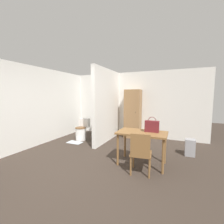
% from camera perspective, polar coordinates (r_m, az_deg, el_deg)
% --- Properties ---
extents(ground_plane, '(16.00, 16.00, 0.00)m').
position_cam_1_polar(ground_plane, '(3.33, -12.48, -22.48)').
color(ground_plane, '#382D26').
extents(wall_back, '(5.62, 0.12, 2.50)m').
position_cam_1_polar(wall_back, '(6.04, 6.72, 2.92)').
color(wall_back, white).
rests_on(wall_back, ground_plane).
extents(wall_left, '(0.12, 4.37, 2.50)m').
position_cam_1_polar(wall_left, '(5.77, -22.04, 2.36)').
color(wall_left, white).
rests_on(wall_left, ground_plane).
extents(partition_wall, '(0.12, 1.95, 2.50)m').
position_cam_1_polar(partition_wall, '(5.26, -1.79, 2.48)').
color(partition_wall, white).
rests_on(partition_wall, ground_plane).
extents(dining_table, '(1.11, 0.64, 0.77)m').
position_cam_1_polar(dining_table, '(3.54, 11.32, -9.01)').
color(dining_table, brown).
rests_on(dining_table, ground_plane).
extents(wooden_chair, '(0.47, 0.47, 0.87)m').
position_cam_1_polar(wooden_chair, '(3.16, 10.86, -14.75)').
color(wooden_chair, brown).
rests_on(wooden_chair, ground_plane).
extents(toilet, '(0.39, 0.54, 0.75)m').
position_cam_1_polar(toilet, '(5.62, -11.41, -6.96)').
color(toilet, white).
rests_on(toilet, ground_plane).
extents(handbag, '(0.31, 0.12, 0.35)m').
position_cam_1_polar(handbag, '(3.53, 14.97, -5.25)').
color(handbag, maroon).
rests_on(handbag, dining_table).
extents(wooden_cabinet, '(0.58, 0.46, 1.82)m').
position_cam_1_polar(wooden_cabinet, '(5.72, 7.93, -0.69)').
color(wooden_cabinet, '#997047').
rests_on(wooden_cabinet, ground_plane).
extents(bath_mat, '(0.51, 0.30, 0.01)m').
position_cam_1_polar(bath_mat, '(5.36, -14.03, -11.17)').
color(bath_mat, '#B2BCC6').
rests_on(bath_mat, ground_plane).
extents(space_heater, '(0.24, 0.23, 0.44)m').
position_cam_1_polar(space_heater, '(4.59, 27.56, -11.86)').
color(space_heater, '#9E9EA3').
rests_on(space_heater, ground_plane).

